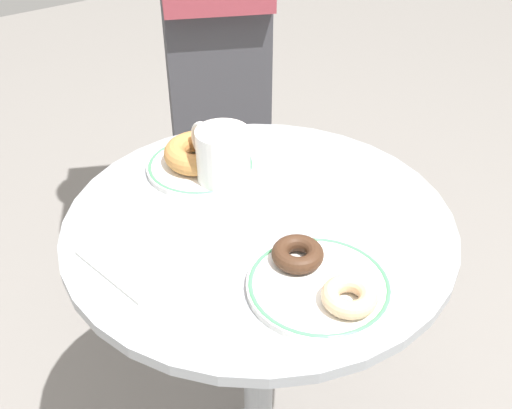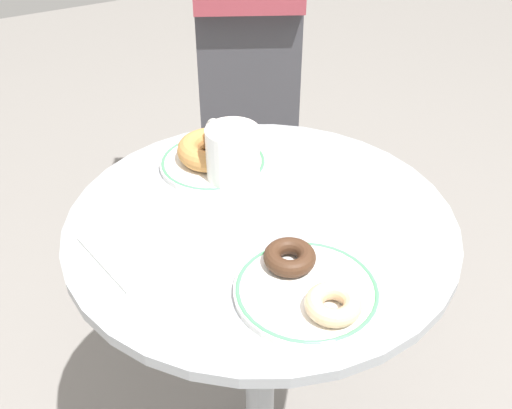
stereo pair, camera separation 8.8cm
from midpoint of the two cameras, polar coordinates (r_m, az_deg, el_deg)
cafe_table at (r=1.11m, az=-2.07°, el=-12.43°), size 0.60×0.60×0.76m
plate_left at (r=1.04m, az=-7.68°, el=3.58°), size 0.19×0.19×0.01m
plate_right at (r=0.80m, az=2.85°, el=-7.81°), size 0.19×0.19×0.01m
donut_old_fashioned at (r=1.03m, az=-7.89°, el=4.83°), size 0.17×0.17×0.04m
donut_glazed at (r=0.77m, az=5.59°, el=-8.81°), size 0.10×0.10×0.02m
donut_chocolate at (r=0.82m, az=0.92°, el=-4.83°), size 0.07×0.07×0.02m
paper_napkin at (r=0.87m, az=-14.18°, el=-5.19°), size 0.16×0.13×0.01m
coffee_mug at (r=0.98m, az=-5.84°, el=4.47°), size 0.13×0.09×0.10m
person_figure at (r=1.45m, az=-6.06°, el=16.57°), size 0.47×0.38×1.69m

